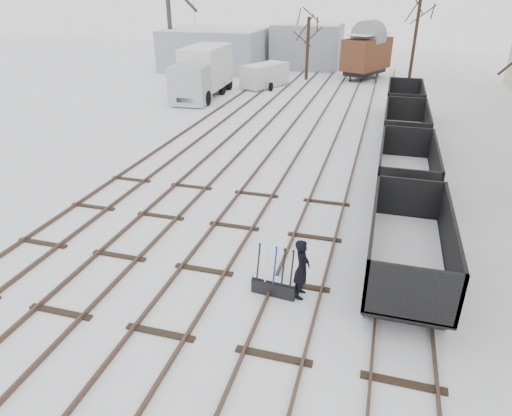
# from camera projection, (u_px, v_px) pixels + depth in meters

# --- Properties ---
(ground) EXTENTS (120.00, 120.00, 0.00)m
(ground) POSITION_uv_depth(u_px,v_px,m) (204.00, 271.00, 14.32)
(ground) COLOR white
(ground) RESTS_ON ground
(tracks) EXTENTS (13.90, 52.00, 0.16)m
(tracks) POSITION_uv_depth(u_px,v_px,m) (293.00, 140.00, 26.10)
(tracks) COLOR black
(tracks) RESTS_ON ground
(shed_left) EXTENTS (10.00, 8.00, 4.10)m
(shed_left) POSITION_uv_depth(u_px,v_px,m) (216.00, 49.00, 47.72)
(shed_left) COLOR #969DAA
(shed_left) RESTS_ON ground
(shed_right) EXTENTS (7.00, 6.00, 4.50)m
(shed_right) POSITION_uv_depth(u_px,v_px,m) (307.00, 46.00, 48.87)
(shed_right) COLOR #969DAA
(shed_right) RESTS_ON ground
(ground_frame) EXTENTS (1.33, 0.54, 1.49)m
(ground_frame) POSITION_uv_depth(u_px,v_px,m) (275.00, 285.00, 13.15)
(ground_frame) COLOR black
(ground_frame) RESTS_ON ground
(worker) EXTENTS (0.46, 0.68, 1.82)m
(worker) POSITION_uv_depth(u_px,v_px,m) (302.00, 269.00, 12.78)
(worker) COLOR black
(worker) RESTS_ON ground
(freight_wagon_a) EXTENTS (2.24, 5.60, 2.29)m
(freight_wagon_a) POSITION_uv_depth(u_px,v_px,m) (407.00, 258.00, 13.37)
(freight_wagon_a) COLOR black
(freight_wagon_a) RESTS_ON ground
(freight_wagon_b) EXTENTS (2.24, 5.60, 2.29)m
(freight_wagon_b) POSITION_uv_depth(u_px,v_px,m) (405.00, 178.00, 18.90)
(freight_wagon_b) COLOR black
(freight_wagon_b) RESTS_ON ground
(freight_wagon_c) EXTENTS (2.24, 5.60, 2.29)m
(freight_wagon_c) POSITION_uv_depth(u_px,v_px,m) (404.00, 135.00, 24.42)
(freight_wagon_c) COLOR black
(freight_wagon_c) RESTS_ON ground
(freight_wagon_d) EXTENTS (2.24, 5.60, 2.29)m
(freight_wagon_d) POSITION_uv_depth(u_px,v_px,m) (404.00, 107.00, 29.95)
(freight_wagon_d) COLOR black
(freight_wagon_d) RESTS_ON ground
(box_van_wagon) EXTENTS (4.77, 6.03, 4.08)m
(box_van_wagon) POSITION_uv_depth(u_px,v_px,m) (367.00, 53.00, 42.66)
(box_van_wagon) COLOR black
(box_van_wagon) RESTS_ON ground
(lorry) EXTENTS (3.03, 8.44, 3.78)m
(lorry) POSITION_uv_depth(u_px,v_px,m) (203.00, 72.00, 35.81)
(lorry) COLOR black
(lorry) RESTS_ON ground
(panel_van) EXTENTS (3.61, 4.91, 1.99)m
(panel_van) POSITION_uv_depth(u_px,v_px,m) (265.00, 75.00, 39.70)
(panel_van) COLOR silver
(panel_van) RESTS_ON ground
(crane) EXTENTS (2.28, 5.51, 9.23)m
(crane) POSITION_uv_depth(u_px,v_px,m) (172.00, 46.00, 46.85)
(crane) COLOR #2B2B30
(crane) RESTS_ON ground
(tree_far_left) EXTENTS (0.30, 0.30, 5.54)m
(tree_far_left) POSITION_uv_depth(u_px,v_px,m) (307.00, 49.00, 42.18)
(tree_far_left) COLOR black
(tree_far_left) RESTS_ON ground
(tree_far_right) EXTENTS (0.30, 0.30, 7.71)m
(tree_far_right) POSITION_uv_depth(u_px,v_px,m) (415.00, 36.00, 42.04)
(tree_far_right) COLOR black
(tree_far_right) RESTS_ON ground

